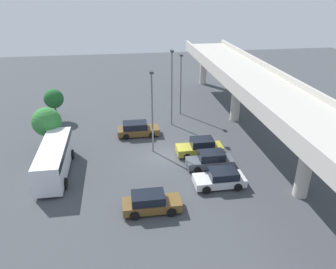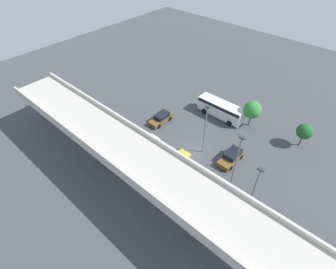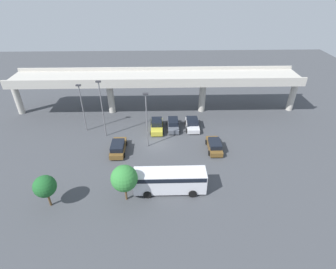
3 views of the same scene
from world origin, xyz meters
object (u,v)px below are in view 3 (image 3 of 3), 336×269
Objects in this scene: parked_car_2 at (173,124)px; tree_front_left at (45,186)px; parked_car_0 at (118,147)px; lamp_post_near_aisle at (82,105)px; shuttle_bus at (170,179)px; lamp_post_mid_lot at (102,106)px; parked_car_1 at (157,125)px; parked_car_3 at (192,124)px; lamp_post_by_overpass at (147,117)px; parked_car_4 at (214,145)px; tree_front_centre at (124,178)px.

tree_front_left is (-14.11, -16.00, 2.04)m from parked_car_2.
parked_car_0 is 9.21m from lamp_post_near_aisle.
lamp_post_near_aisle is at bearing 89.10° from tree_front_left.
lamp_post_mid_lot reaches higher than shuttle_bus.
parked_car_1 is 5.75m from parked_car_3.
lamp_post_by_overpass is at bearing -24.31° from lamp_post_mid_lot.
tree_front_left reaches higher than parked_car_0.
parked_car_4 is at bearing -14.58° from lamp_post_mid_lot.
lamp_post_near_aisle reaches higher than tree_front_left.
tree_front_left reaches higher than shuttle_bus.
shuttle_bus is 10.09m from lamp_post_by_overpass.
parked_car_0 is 0.56× the size of shuttle_bus.
parked_car_4 is 22.14m from tree_front_left.
parked_car_0 is 5.98m from lamp_post_by_overpass.
lamp_post_mid_lot is (-16.08, 4.18, 4.43)m from parked_car_4.
lamp_post_mid_lot reaches higher than parked_car_4.
tree_front_centre is at bearing 14.66° from shuttle_bus.
parked_car_1 is 0.59× the size of lamp_post_near_aisle.
parked_car_2 is at bearing 1.05° from lamp_post_near_aisle.
lamp_post_by_overpass reaches higher than lamp_post_near_aisle.
lamp_post_mid_lot reaches higher than tree_front_centre.
lamp_post_by_overpass reaches higher than parked_car_3.
lamp_post_by_overpass reaches higher than parked_car_4.
parked_car_4 is at bearing 21.92° from parked_car_3.
parked_car_0 is at bearing -60.07° from lamp_post_mid_lot.
lamp_post_mid_lot is (-9.48, 12.10, 3.52)m from shuttle_bus.
parked_car_2 is 7.52m from lamp_post_by_overpass.
parked_car_3 is (3.11, 0.04, -0.02)m from parked_car_2.
lamp_post_near_aisle is at bearing -90.36° from parked_car_1.
lamp_post_by_overpass reaches higher than tree_front_left.
parked_car_0 is at bearing 57.94° from tree_front_left.
parked_car_4 is (2.48, -6.17, 0.03)m from parked_car_3.
lamp_post_mid_lot is at bearing -79.44° from parked_car_2.
shuttle_bus is at bearing -16.28° from parked_car_3.
parked_car_2 is 0.53× the size of shuttle_bus.
parked_car_1 is at bearing 77.67° from tree_front_centre.
parked_car_3 is 0.98× the size of parked_car_4.
lamp_post_near_aisle is 3.83m from lamp_post_mid_lot.
shuttle_bus is (-4.12, -14.09, 0.94)m from parked_car_3.
parked_car_4 is (8.22, -5.81, -0.03)m from parked_car_1.
parked_car_0 is at bearing 103.02° from tree_front_centre.
lamp_post_near_aisle is 15.85m from tree_front_left.
tree_front_centre is at bearing -12.33° from parked_car_1.
parked_car_0 is at bearing -42.24° from parked_car_1.
parked_car_1 is 15.55m from tree_front_centre.
lamp_post_by_overpass reaches higher than shuttle_bus.
shuttle_bus is (1.62, -13.73, 0.89)m from parked_car_1.
tree_front_left reaches higher than parked_car_3.
parked_car_1 is at bearing 74.77° from lamp_post_by_overpass.
tree_front_centre is (2.10, -9.09, 2.34)m from parked_car_0.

